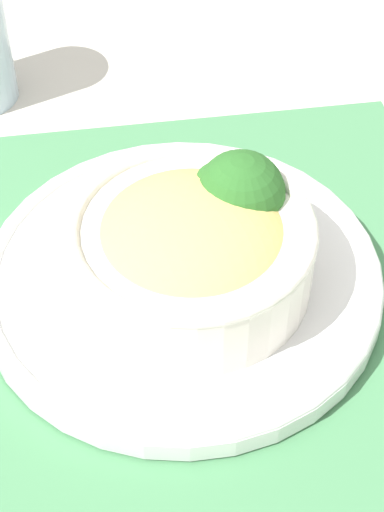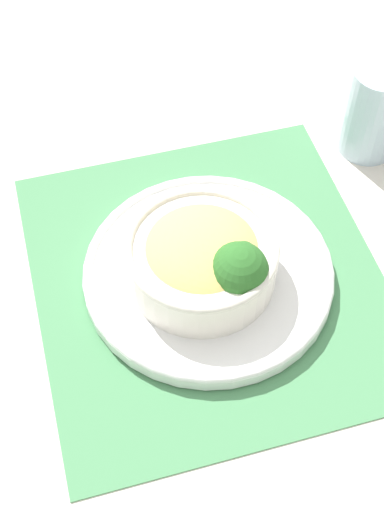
{
  "view_description": "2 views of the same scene",
  "coord_description": "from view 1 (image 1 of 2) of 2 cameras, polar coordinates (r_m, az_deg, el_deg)",
  "views": [
    {
      "loc": [
        -0.01,
        -0.42,
        0.48
      ],
      "look_at": [
        0.01,
        -0.02,
        0.06
      ],
      "focal_mm": 60.0,
      "sensor_mm": 36.0,
      "label": 1
    },
    {
      "loc": [
        0.47,
        -0.09,
        0.69
      ],
      "look_at": [
        -0.0,
        -0.02,
        0.05
      ],
      "focal_mm": 50.0,
      "sensor_mm": 36.0,
      "label": 2
    }
  ],
  "objects": [
    {
      "name": "ground_plane",
      "position": [
        0.64,
        -0.65,
        -2.28
      ],
      "size": [
        4.0,
        4.0,
        0.0
      ],
      "primitive_type": "plane",
      "color": "beige"
    },
    {
      "name": "placemat",
      "position": [
        0.63,
        -0.65,
        -2.16
      ],
      "size": [
        0.47,
        0.45,
        0.0
      ],
      "color": "#4C8C59",
      "rests_on": "ground_plane"
    },
    {
      "name": "plate",
      "position": [
        0.62,
        -0.66,
        -1.35
      ],
      "size": [
        0.29,
        0.29,
        0.02
      ],
      "color": "white",
      "rests_on": "placemat"
    },
    {
      "name": "bowl",
      "position": [
        0.59,
        -0.03,
        0.54
      ],
      "size": [
        0.17,
        0.17,
        0.07
      ],
      "color": "silver",
      "rests_on": "plate"
    },
    {
      "name": "broccoli_floret",
      "position": [
        0.6,
        3.2,
        4.03
      ],
      "size": [
        0.06,
        0.06,
        0.08
      ],
      "color": "#759E51",
      "rests_on": "plate"
    },
    {
      "name": "carrot_slice_near",
      "position": [
        0.65,
        -3.77,
        2.06
      ],
      "size": [
        0.04,
        0.04,
        0.01
      ],
      "color": "orange",
      "rests_on": "plate"
    },
    {
      "name": "carrot_slice_middle",
      "position": [
        0.64,
        -4.86,
        1.27
      ],
      "size": [
        0.04,
        0.04,
        0.01
      ],
      "color": "orange",
      "rests_on": "plate"
    }
  ]
}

